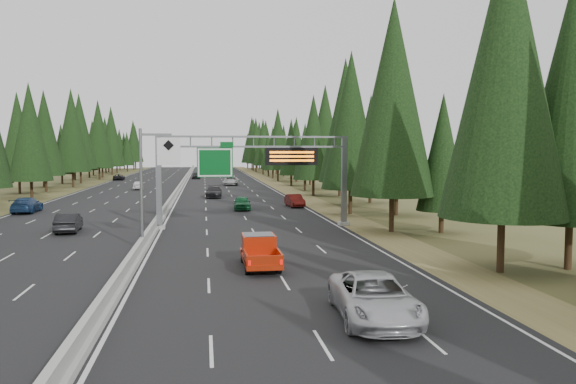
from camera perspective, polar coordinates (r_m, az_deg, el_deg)
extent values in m
cube|color=black|center=(93.02, -11.03, 0.11)|extent=(32.00, 260.00, 0.08)
cube|color=olive|center=(93.94, -0.12, 0.23)|extent=(3.60, 260.00, 0.06)
cube|color=#4B4A23|center=(95.47, -21.76, -0.01)|extent=(3.60, 260.00, 0.06)
cube|color=gray|center=(93.01, -11.03, 0.23)|extent=(0.70, 260.00, 0.30)
cube|color=gray|center=(92.98, -11.03, 0.47)|extent=(0.30, 260.00, 0.60)
cube|color=slate|center=(47.92, -12.99, 0.96)|extent=(0.45, 0.45, 7.80)
cube|color=gray|center=(48.27, -12.91, -3.49)|extent=(0.90, 0.90, 0.30)
cube|color=slate|center=(49.29, 5.72, 1.13)|extent=(0.45, 0.45, 7.80)
cube|color=gray|center=(49.63, 5.68, -3.19)|extent=(0.90, 0.90, 0.30)
cube|color=slate|center=(47.89, -3.52, 5.63)|extent=(15.85, 0.35, 0.16)
cube|color=slate|center=(47.88, -3.52, 4.62)|extent=(15.85, 0.35, 0.16)
cube|color=#054C19|center=(47.47, -7.43, 2.99)|extent=(3.00, 0.10, 2.50)
cube|color=silver|center=(47.41, -7.43, 2.99)|extent=(2.85, 0.02, 2.35)
cube|color=#054C19|center=(47.49, -6.24, 4.81)|extent=(1.10, 0.10, 0.45)
cube|color=black|center=(47.98, 0.36, 3.64)|extent=(4.50, 0.40, 1.50)
cube|color=orange|center=(47.76, 0.40, 4.06)|extent=(3.80, 0.02, 0.18)
cube|color=orange|center=(47.76, 0.40, 3.64)|extent=(3.80, 0.02, 0.18)
cube|color=orange|center=(47.76, 0.40, 3.22)|extent=(3.80, 0.02, 0.18)
cylinder|color=slate|center=(38.00, -14.68, 0.24)|extent=(0.20, 0.20, 8.00)
cube|color=gray|center=(38.47, -14.57, -5.57)|extent=(0.50, 0.50, 0.20)
cube|color=slate|center=(37.84, -13.27, 5.70)|extent=(2.00, 0.15, 0.15)
cube|color=silver|center=(37.65, -12.04, 4.06)|extent=(1.50, 0.06, 1.80)
cylinder|color=black|center=(32.83, 20.81, -5.04)|extent=(0.40, 0.40, 3.01)
cone|color=black|center=(32.70, 21.25, 11.46)|extent=(6.77, 6.77, 15.81)
cylinder|color=black|center=(35.17, 26.61, -4.84)|extent=(0.40, 0.40, 2.73)
cone|color=black|center=(34.92, 27.08, 9.15)|extent=(6.15, 6.15, 14.36)
cylinder|color=black|center=(46.15, 10.47, -2.22)|extent=(0.40, 0.40, 3.00)
cone|color=black|center=(46.06, 10.63, 9.46)|extent=(6.75, 6.75, 15.76)
cylinder|color=black|center=(47.04, 15.30, -2.92)|extent=(0.40, 0.40, 1.80)
cone|color=black|center=(46.69, 15.44, 3.94)|extent=(4.05, 4.05, 9.44)
cylinder|color=black|center=(58.29, 6.35, -0.99)|extent=(0.40, 0.40, 2.69)
cone|color=black|center=(58.13, 6.41, 7.28)|extent=(6.04, 6.04, 14.10)
cylinder|color=black|center=(58.39, 10.94, -1.01)|extent=(0.40, 0.40, 2.74)
cone|color=black|center=(58.24, 11.06, 7.40)|extent=(6.16, 6.16, 14.36)
cylinder|color=black|center=(68.48, 5.78, -0.14)|extent=(0.40, 0.40, 2.83)
cone|color=black|center=(68.38, 5.84, 7.27)|extent=(6.37, 6.37, 14.87)
cylinder|color=black|center=(71.84, 8.33, -0.22)|extent=(0.40, 0.40, 2.18)
cone|color=black|center=(71.64, 8.39, 5.23)|extent=(4.91, 4.91, 11.46)
cylinder|color=black|center=(82.22, 2.58, 0.45)|extent=(0.40, 0.40, 2.36)
cone|color=black|center=(82.05, 2.60, 5.59)|extent=(5.31, 5.31, 12.38)
cylinder|color=black|center=(82.06, 5.24, 0.41)|extent=(0.40, 0.40, 2.30)
cone|color=black|center=(81.90, 5.28, 5.44)|extent=(5.18, 5.18, 12.09)
cylinder|color=black|center=(93.08, 1.74, 0.72)|extent=(0.40, 0.40, 1.79)
cone|color=black|center=(92.90, 1.74, 4.17)|extent=(4.03, 4.03, 9.41)
cylinder|color=black|center=(95.36, 3.76, 1.11)|extent=(0.40, 0.40, 2.83)
cone|color=black|center=(95.29, 3.79, 6.42)|extent=(6.36, 6.36, 14.85)
cylinder|color=black|center=(105.04, 0.33, 1.19)|extent=(0.40, 0.40, 2.01)
cone|color=black|center=(104.89, 0.33, 4.61)|extent=(4.52, 4.52, 10.54)
cylinder|color=black|center=(107.78, 2.26, 1.29)|extent=(0.40, 0.40, 2.11)
cone|color=black|center=(107.64, 2.27, 4.80)|extent=(4.75, 4.75, 11.09)
cylinder|color=black|center=(120.45, -1.03, 1.70)|extent=(0.40, 0.40, 2.50)
cone|color=black|center=(120.35, -1.03, 5.41)|extent=(5.62, 5.62, 13.11)
cylinder|color=black|center=(118.85, 0.85, 1.59)|extent=(0.40, 0.40, 2.20)
cone|color=black|center=(118.72, 0.85, 4.90)|extent=(4.94, 4.94, 11.54)
cylinder|color=black|center=(133.22, -1.54, 1.83)|extent=(0.40, 0.40, 1.97)
cone|color=black|center=(133.10, -1.55, 4.48)|extent=(4.43, 4.43, 10.34)
cylinder|color=black|center=(130.94, 0.65, 1.82)|extent=(0.40, 0.40, 2.10)
cone|color=black|center=(130.82, 0.65, 4.68)|extent=(4.72, 4.72, 11.00)
cylinder|color=black|center=(143.30, -2.00, 1.98)|extent=(0.40, 0.40, 1.86)
cone|color=black|center=(143.18, -2.01, 4.30)|extent=(4.18, 4.18, 9.74)
cylinder|color=black|center=(143.24, -0.45, 2.03)|extent=(0.40, 0.40, 2.11)
cone|color=black|center=(143.13, -0.45, 4.67)|extent=(4.74, 4.74, 11.07)
cylinder|color=black|center=(155.66, -2.54, 2.27)|extent=(0.40, 0.40, 2.47)
cone|color=black|center=(155.58, -2.55, 5.11)|extent=(5.56, 5.56, 12.97)
cylinder|color=black|center=(156.52, -1.20, 2.27)|extent=(0.40, 0.40, 2.41)
cone|color=black|center=(156.44, -1.21, 5.03)|extent=(5.42, 5.42, 12.65)
cylinder|color=black|center=(170.41, -3.27, 2.47)|extent=(0.40, 0.40, 2.64)
cone|color=black|center=(170.35, -3.28, 5.25)|extent=(5.94, 5.94, 13.86)
cylinder|color=black|center=(169.00, -2.06, 2.37)|extent=(0.40, 0.40, 2.13)
cone|color=black|center=(168.91, -2.07, 4.63)|extent=(4.79, 4.79, 11.18)
cylinder|color=black|center=(181.05, -3.53, 2.58)|extent=(0.40, 0.40, 2.70)
cone|color=black|center=(181.00, -3.54, 5.26)|extent=(6.08, 6.08, 14.19)
cylinder|color=black|center=(180.09, -2.26, 2.57)|extent=(0.40, 0.40, 2.61)
cone|color=black|center=(180.03, -2.27, 5.16)|extent=(5.87, 5.87, 13.69)
cylinder|color=black|center=(191.65, -3.67, 2.70)|extent=(0.40, 0.40, 2.89)
cone|color=black|center=(191.61, -3.69, 5.40)|extent=(6.50, 6.50, 15.16)
cylinder|color=black|center=(194.30, -2.93, 2.69)|extent=(0.40, 0.40, 2.65)
cone|color=black|center=(194.25, -2.94, 5.13)|extent=(5.95, 5.95, 13.89)
cylinder|color=black|center=(206.70, -4.12, 2.70)|extent=(0.40, 0.40, 2.05)
cone|color=black|center=(206.62, -4.13, 4.48)|extent=(4.62, 4.62, 10.78)
cylinder|color=black|center=(207.24, -3.14, 2.73)|extent=(0.40, 0.40, 2.18)
cone|color=black|center=(207.17, -3.15, 4.61)|extent=(4.90, 4.90, 11.44)
cylinder|color=black|center=(83.47, -24.59, 0.18)|extent=(0.40, 0.40, 2.52)
cone|color=black|center=(83.33, -24.76, 5.59)|extent=(5.68, 5.68, 13.25)
cylinder|color=black|center=(97.91, -23.36, 0.79)|extent=(0.40, 0.40, 2.61)
cone|color=black|center=(97.80, -23.50, 5.55)|extent=(5.86, 5.86, 13.68)
cylinder|color=black|center=(95.48, -25.61, 0.60)|extent=(0.40, 0.40, 2.50)
cone|color=black|center=(95.36, -25.76, 5.29)|extent=(5.62, 5.62, 13.11)
cylinder|color=black|center=(107.06, -20.99, 1.18)|extent=(0.40, 0.40, 2.81)
cone|color=black|center=(106.99, -21.12, 5.88)|extent=(6.33, 6.33, 14.78)
cylinder|color=black|center=(110.25, -23.54, 1.02)|extent=(0.40, 0.40, 2.16)
cone|color=black|center=(110.11, -23.64, 4.52)|extent=(4.86, 4.86, 11.33)
cylinder|color=black|center=(120.44, -20.30, 1.53)|extent=(0.40, 0.40, 2.89)
cone|color=black|center=(120.39, -20.41, 5.82)|extent=(6.50, 6.50, 15.17)
cylinder|color=black|center=(120.48, -21.96, 1.25)|extent=(0.40, 0.40, 1.91)
cone|color=black|center=(120.34, -22.04, 4.09)|extent=(4.30, 4.30, 10.04)
cylinder|color=black|center=(132.67, -18.61, 1.79)|extent=(0.40, 0.40, 2.86)
cone|color=black|center=(132.62, -18.71, 5.65)|extent=(6.44, 6.44, 15.02)
cylinder|color=black|center=(134.33, -20.82, 1.55)|extent=(0.40, 0.40, 1.87)
cone|color=black|center=(134.21, -20.89, 4.04)|extent=(4.20, 4.20, 9.79)
cylinder|color=black|center=(144.33, -18.32, 1.86)|extent=(0.40, 0.40, 2.27)
cone|color=black|center=(144.23, -18.39, 4.68)|extent=(5.12, 5.12, 11.94)
cylinder|color=black|center=(144.89, -19.53, 1.75)|extent=(0.40, 0.40, 1.81)
cone|color=black|center=(144.77, -19.59, 3.98)|extent=(4.06, 4.06, 9.48)
cylinder|color=black|center=(158.82, -17.44, 2.21)|extent=(0.40, 0.40, 2.95)
cone|color=black|center=(158.78, -17.51, 5.53)|extent=(6.64, 6.64, 15.48)
cylinder|color=black|center=(156.15, -19.17, 2.02)|extent=(0.40, 0.40, 2.34)
cone|color=black|center=(156.06, -19.23, 4.70)|extent=(5.26, 5.26, 12.27)
cylinder|color=black|center=(170.16, -16.98, 2.18)|extent=(0.40, 0.40, 1.97)
cone|color=black|center=(170.07, -17.02, 4.25)|extent=(4.43, 4.43, 10.34)
cylinder|color=black|center=(171.81, -18.01, 2.28)|extent=(0.40, 0.40, 2.61)
cone|color=black|center=(171.75, -18.08, 5.00)|extent=(5.88, 5.88, 13.71)
cylinder|color=black|center=(180.46, -16.00, 2.31)|extent=(0.40, 0.40, 1.98)
cone|color=black|center=(180.37, -16.04, 4.28)|extent=(4.46, 4.46, 10.41)
cylinder|color=black|center=(181.05, -17.75, 2.31)|extent=(0.40, 0.40, 2.18)
cone|color=black|center=(180.97, -17.80, 4.46)|extent=(4.91, 4.91, 11.45)
cylinder|color=black|center=(194.79, -15.39, 2.56)|extent=(0.40, 0.40, 2.68)
cone|color=black|center=(194.74, -15.44, 5.02)|extent=(6.03, 6.03, 14.08)
cylinder|color=black|center=(194.66, -16.70, 2.46)|extent=(0.40, 0.40, 2.21)
cone|color=black|center=(194.59, -16.75, 4.49)|extent=(4.97, 4.97, 11.60)
cylinder|color=black|center=(208.40, -15.22, 2.64)|extent=(0.40, 0.40, 2.52)
cone|color=black|center=(208.35, -15.27, 4.80)|extent=(5.67, 5.67, 13.23)
cylinder|color=black|center=(206.25, -16.29, 2.54)|extent=(0.40, 0.40, 2.09)
cone|color=black|center=(206.18, -16.33, 4.35)|extent=(4.70, 4.70, 10.96)
imported|color=#B6B6BC|center=(22.43, 8.75, -10.54)|extent=(3.31, 6.41, 1.73)
cylinder|color=black|center=(30.07, -4.10, -7.63)|extent=(0.29, 0.77, 0.77)
cylinder|color=black|center=(30.23, -0.97, -7.55)|extent=(0.29, 0.77, 0.77)
cylinder|color=black|center=(33.19, -4.53, -6.50)|extent=(0.29, 0.77, 0.77)
cylinder|color=black|center=(33.34, -1.70, -6.44)|extent=(0.29, 0.77, 0.77)
cube|color=#B5250B|center=(31.71, -2.85, -6.73)|extent=(1.93, 5.42, 0.29)
cube|color=#B5250B|center=(32.45, -3.00, -5.26)|extent=(1.84, 2.13, 1.06)
cube|color=black|center=(32.40, -3.01, -4.76)|extent=(1.64, 1.84, 0.53)
cube|color=#B5250B|center=(30.15, -4.32, -6.66)|extent=(0.10, 2.32, 0.58)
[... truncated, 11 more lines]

